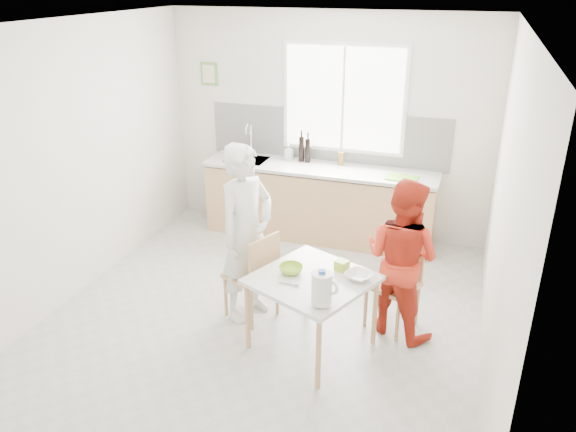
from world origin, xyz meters
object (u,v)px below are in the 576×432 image
person_white (247,234)px  bowl_green (291,269)px  dining_table (312,285)px  milk_jug (322,288)px  chair_left (256,273)px  bowl_white (359,276)px  wine_bottle_b (308,150)px  wine_bottle_a (301,149)px  person_red (401,258)px  chair_far (397,278)px

person_white → bowl_green: person_white is taller
dining_table → milk_jug: 0.48m
person_white → dining_table: bearing=-90.0°
chair_left → bowl_white: size_ratio=3.98×
chair_left → bowl_green: bearing=84.1°
chair_left → wine_bottle_b: wine_bottle_b is taller
wine_bottle_a → dining_table: bearing=-70.5°
person_white → wine_bottle_a: person_white is taller
person_red → wine_bottle_b: person_red is taller
person_red → wine_bottle_b: size_ratio=4.95×
dining_table → bowl_green: bearing=170.8°
chair_left → bowl_green: (0.42, -0.24, 0.23)m
dining_table → bowl_white: bearing=16.5°
chair_far → bowl_white: (-0.27, -0.50, 0.24)m
chair_far → wine_bottle_a: wine_bottle_a is taller
person_red → chair_far: bearing=-51.1°
person_red → bowl_green: bearing=51.2°
chair_far → wine_bottle_a: bearing=153.4°
person_white → wine_bottle_b: size_ratio=5.71×
person_white → bowl_green: (0.52, -0.28, -0.13)m
bowl_green → milk_jug: milk_jug is taller
bowl_white → wine_bottle_a: 2.59m
bowl_green → bowl_white: size_ratio=0.93×
chair_left → wine_bottle_a: wine_bottle_a is taller
bowl_white → person_white: bearing=169.6°
person_red → milk_jug: 1.01m
dining_table → chair_far: (0.64, 0.61, -0.14)m
person_red → milk_jug: size_ratio=5.21×
chair_far → wine_bottle_a: (-1.48, 1.76, 0.60)m
dining_table → wine_bottle_a: size_ratio=3.68×
milk_jug → bowl_green: bearing=156.5°
dining_table → bowl_green: bowl_green is taller
milk_jug → wine_bottle_a: 2.95m
milk_jug → wine_bottle_b: wine_bottle_b is taller
chair_left → bowl_white: 1.04m
bowl_green → milk_jug: bearing=-46.8°
milk_jug → chair_left: bearing=164.5°
chair_far → milk_jug: bearing=-91.4°
person_white → bowl_green: bearing=-94.8°
dining_table → milk_jug: (0.19, -0.38, 0.22)m
chair_far → milk_jug: 1.15m
person_white → bowl_green: size_ratio=8.30×
chair_left → bowl_white: chair_left is taller
chair_far → milk_jug: milk_jug is taller
chair_left → wine_bottle_b: size_ratio=2.96×
wine_bottle_a → wine_bottle_b: size_ratio=1.07×
person_red → milk_jug: person_red is taller
person_red → chair_left: bearing=33.3°
person_white → person_red: (1.40, 0.19, -0.11)m
chair_left → wine_bottle_b: (-0.13, 2.10, 0.58)m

